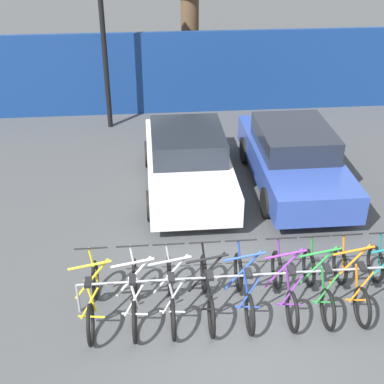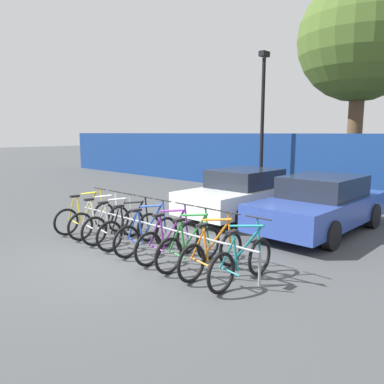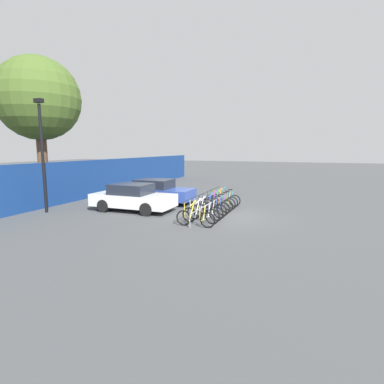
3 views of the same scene
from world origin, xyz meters
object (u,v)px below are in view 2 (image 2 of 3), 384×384
bicycle_purple (169,241)px  bicycle_blue (147,234)px  bike_rack (153,227)px  bicycle_green (190,247)px  bicycle_orange (212,253)px  bicycle_yellow (86,217)px  tree_behind_hoarding (361,40)px  car_blue (321,204)px  lamp_post (262,116)px  bicycle_white (100,221)px  car_white (243,193)px  bicycle_black (130,229)px  bicycle_teal (242,262)px  bicycle_silver (114,225)px

bicycle_purple → bicycle_blue: bearing=-177.3°
bike_rack → bicycle_green: bicycle_green is taller
bicycle_blue → bicycle_orange: same height
bicycle_green → bicycle_orange: size_ratio=1.00×
bicycle_yellow → tree_behind_hoarding: tree_behind_hoarding is taller
bicycle_yellow → bicycle_orange: 4.19m
bike_rack → bicycle_yellow: bearing=-176.5°
car_blue → lamp_post: (-4.34, 3.89, 2.43)m
bicycle_white → car_white: bearing=74.6°
bicycle_black → bicycle_teal: size_ratio=1.00×
bicycle_yellow → lamp_post: bearing=90.2°
bicycle_teal → bicycle_green: bearing=177.5°
bicycle_teal → bicycle_blue: bearing=177.5°
bicycle_yellow → bike_rack: bearing=3.2°
bicycle_yellow → bicycle_blue: 2.41m
bicycle_orange → bicycle_silver: bearing=-177.8°
bike_rack → bicycle_silver: (-1.17, -0.15, -0.13)m
bicycle_white → bicycle_purple: (2.42, 0.00, 0.00)m
lamp_post → tree_behind_hoarding: tree_behind_hoarding is taller
bicycle_orange → bicycle_green: bearing=-177.8°
bicycle_black → tree_behind_hoarding: size_ratio=0.20×
bicycle_black → car_blue: bearing=60.1°
bicycle_silver → bicycle_green: same height
bicycle_teal → lamp_post: lamp_post is taller
bicycle_blue → tree_behind_hoarding: tree_behind_hoarding is taller
bicycle_yellow → bicycle_white: size_ratio=1.00×
bicycle_purple → bicycle_orange: 1.11m
bicycle_silver → lamp_post: lamp_post is taller
bicycle_yellow → bicycle_silver: same height
bicycle_silver → bicycle_black: same height
lamp_post → bicycle_teal: bearing=-58.5°
bicycle_white → bicycle_purple: bearing=0.8°
bicycle_blue → car_white: size_ratio=0.40×
bicycle_purple → bicycle_teal: bearing=2.7°
car_white → bike_rack: bearing=-82.0°
bicycle_black → bicycle_orange: size_ratio=1.00×
bicycle_blue → bicycle_black: bearing=179.2°
bicycle_orange → car_white: car_white is taller
bicycle_yellow → bicycle_blue: bearing=-0.3°
bicycle_silver → car_blue: car_blue is taller
lamp_post → tree_behind_hoarding: size_ratio=0.65×
bicycle_yellow → bicycle_teal: bearing=-0.3°
bike_rack → tree_behind_hoarding: size_ratio=0.63×
bicycle_purple → lamp_post: size_ratio=0.31×
bike_rack → bicycle_yellow: 2.42m
bicycle_orange → tree_behind_hoarding: 12.28m
bicycle_green → car_white: (-1.79, 4.12, 0.31)m
car_white → bicycle_purple: bearing=-73.4°
bicycle_green → bicycle_white: bearing=177.1°
bicycle_orange → bicycle_purple: bearing=-177.8°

